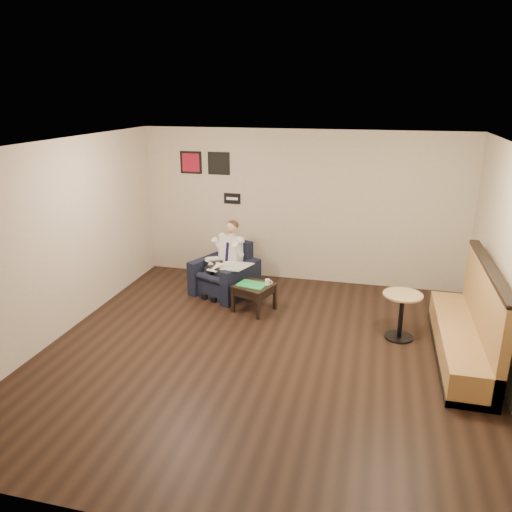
% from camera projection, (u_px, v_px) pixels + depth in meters
% --- Properties ---
extents(ground, '(6.00, 6.00, 0.00)m').
position_uv_depth(ground, '(262.00, 354.00, 6.83)').
color(ground, black).
rests_on(ground, ground).
extents(wall_back, '(6.00, 0.02, 2.80)m').
position_uv_depth(wall_back, '(300.00, 207.00, 9.15)').
color(wall_back, beige).
rests_on(wall_back, ground).
extents(wall_front, '(6.00, 0.02, 2.80)m').
position_uv_depth(wall_front, '(168.00, 382.00, 3.62)').
color(wall_front, beige).
rests_on(wall_front, ground).
extents(wall_left, '(0.02, 6.00, 2.80)m').
position_uv_depth(wall_left, '(58.00, 241.00, 7.08)').
color(wall_left, beige).
rests_on(wall_left, ground).
extents(ceiling, '(6.00, 6.00, 0.02)m').
position_uv_depth(ceiling, '(263.00, 146.00, 5.95)').
color(ceiling, white).
rests_on(ceiling, wall_back).
extents(seating_sign, '(0.32, 0.02, 0.20)m').
position_uv_depth(seating_sign, '(232.00, 199.00, 9.41)').
color(seating_sign, black).
rests_on(seating_sign, wall_back).
extents(art_print_left, '(0.42, 0.03, 0.42)m').
position_uv_depth(art_print_left, '(191.00, 162.00, 9.39)').
color(art_print_left, '#A6142C').
rests_on(art_print_left, wall_back).
extents(art_print_right, '(0.42, 0.03, 0.42)m').
position_uv_depth(art_print_right, '(219.00, 163.00, 9.26)').
color(art_print_right, black).
rests_on(art_print_right, wall_back).
extents(armchair, '(1.22, 1.22, 0.90)m').
position_uv_depth(armchair, '(224.00, 269.00, 8.75)').
color(armchair, black).
rests_on(armchair, ground).
extents(seated_man, '(0.88, 1.04, 1.23)m').
position_uv_depth(seated_man, '(220.00, 262.00, 8.61)').
color(seated_man, white).
rests_on(seated_man, armchair).
extents(lap_papers, '(0.29, 0.34, 0.01)m').
position_uv_depth(lap_papers, '(216.00, 267.00, 8.55)').
color(lap_papers, white).
rests_on(lap_papers, seated_man).
extents(newspaper, '(0.53, 0.59, 0.01)m').
position_uv_depth(newspaper, '(238.00, 266.00, 8.41)').
color(newspaper, silver).
rests_on(newspaper, armchair).
extents(side_table, '(0.71, 0.71, 0.45)m').
position_uv_depth(side_table, '(254.00, 298.00, 8.12)').
color(side_table, black).
rests_on(side_table, ground).
extents(green_folder, '(0.51, 0.41, 0.01)m').
position_uv_depth(green_folder, '(252.00, 284.00, 8.05)').
color(green_folder, green).
rests_on(green_folder, side_table).
extents(coffee_mug, '(0.11, 0.11, 0.10)m').
position_uv_depth(coffee_mug, '(268.00, 282.00, 8.03)').
color(coffee_mug, white).
rests_on(coffee_mug, side_table).
extents(smartphone, '(0.16, 0.13, 0.01)m').
position_uv_depth(smartphone, '(262.00, 282.00, 8.14)').
color(smartphone, black).
rests_on(smartphone, side_table).
extents(banquette, '(0.60, 2.51, 1.29)m').
position_uv_depth(banquette, '(464.00, 313.00, 6.55)').
color(banquette, '#AA7941').
rests_on(banquette, ground).
extents(cafe_table, '(0.73, 0.73, 0.69)m').
position_uv_depth(cafe_table, '(401.00, 316.00, 7.16)').
color(cafe_table, tan).
rests_on(cafe_table, ground).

